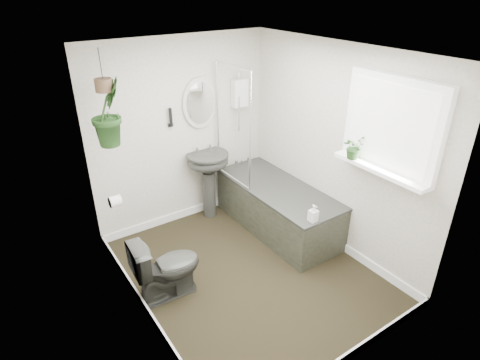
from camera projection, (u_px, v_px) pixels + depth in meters
floor at (248, 272)px, 4.35m from camera, size 2.30×2.80×0.02m
ceiling at (250, 51)px, 3.30m from camera, size 2.30×2.80×0.02m
wall_back at (182, 134)px, 4.87m from camera, size 2.30×0.02×2.30m
wall_front at (366, 251)px, 2.78m from camera, size 2.30×0.02×2.30m
wall_left at (132, 212)px, 3.24m from camera, size 0.02×2.80×2.30m
wall_right at (335, 150)px, 4.40m from camera, size 0.02×2.80×2.30m
skirting at (248, 268)px, 4.32m from camera, size 2.30×2.80×0.10m
bathtub at (277, 208)px, 4.98m from camera, size 0.72×1.72×0.58m
bath_screen at (233, 126)px, 4.73m from camera, size 0.04×0.72×1.40m
shower_box at (240, 93)px, 5.03m from camera, size 0.20×0.10×0.35m
oval_mirror at (200, 103)px, 4.80m from camera, size 0.46×0.03×0.62m
wall_sconce at (171, 117)px, 4.64m from camera, size 0.04×0.04×0.22m
toilet_roll_holder at (115, 201)px, 3.90m from camera, size 0.11×0.11×0.11m
window_recess at (392, 126)px, 3.63m from camera, size 0.08×1.00×0.90m
window_sill at (380, 169)px, 3.78m from camera, size 0.18×1.00×0.04m
window_blinds at (389, 127)px, 3.60m from camera, size 0.01×0.86×0.76m
toilet at (167, 267)px, 3.89m from camera, size 0.68×0.41×0.67m
pedestal_sink at (209, 185)px, 5.18m from camera, size 0.60×0.54×0.89m
sill_plant at (354, 147)px, 3.92m from camera, size 0.25×0.23×0.24m
hanging_plant at (108, 113)px, 3.79m from camera, size 0.45×0.45×0.64m
soap_bottle at (313, 213)px, 4.14m from camera, size 0.09×0.09×0.19m
hanging_pot at (104, 85)px, 3.67m from camera, size 0.16×0.16×0.12m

